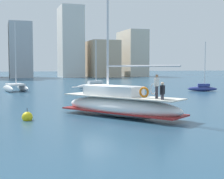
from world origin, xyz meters
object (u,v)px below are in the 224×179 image
moored_sloop_far (94,86)px  moored_catamaran (15,87)px  moored_sloop_near (202,88)px  main_sailboat (120,104)px  mooring_buoy (27,117)px

moored_sloop_far → moored_catamaran: 11.58m
moored_sloop_far → moored_sloop_near: bearing=-30.8°
main_sailboat → moored_sloop_far: main_sailboat is taller
moored_sloop_far → moored_catamaran: (-11.58, -0.25, 0.08)m
moored_catamaran → mooring_buoy: 25.84m
main_sailboat → moored_catamaran: (-6.17, 26.27, -0.24)m
main_sailboat → moored_sloop_near: 26.52m
moored_sloop_near → moored_catamaran: bearing=162.5°
mooring_buoy → moored_catamaran: bearing=89.5°
main_sailboat → moored_catamaran: main_sailboat is taller
moored_sloop_near → moored_sloop_far: moored_sloop_far is taller
moored_sloop_near → main_sailboat: bearing=-136.5°
moored_sloop_near → moored_sloop_far: size_ratio=0.93×
main_sailboat → moored_sloop_near: (19.23, 18.27, -0.41)m
moored_sloop_near → moored_catamaran: (-25.40, 8.01, 0.17)m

